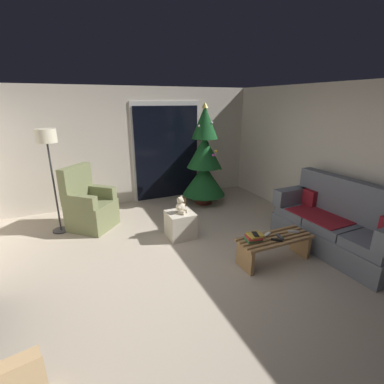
{
  "coord_description": "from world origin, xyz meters",
  "views": [
    {
      "loc": [
        -1.28,
        -3.06,
        2.21
      ],
      "look_at": [
        0.4,
        0.7,
        0.85
      ],
      "focal_mm": 25.99,
      "sensor_mm": 36.0,
      "label": 1
    }
  ],
  "objects_px": {
    "cell_phone": "(255,234)",
    "remote_graphite": "(280,237)",
    "armchair": "(89,206)",
    "teddy_bear_honey_by_tree": "(184,205)",
    "floor_lamp": "(48,146)",
    "remote_silver": "(293,232)",
    "ottoman": "(180,224)",
    "coffee_table": "(274,245)",
    "christmas_tree": "(204,161)",
    "remote_black": "(277,240)",
    "couch": "(338,226)",
    "book_stack": "(254,237)",
    "remote_white": "(267,234)",
    "teddy_bear_cream": "(181,206)"
  },
  "relations": [
    {
      "from": "floor_lamp",
      "to": "ottoman",
      "type": "distance_m",
      "value": 2.5
    },
    {
      "from": "book_stack",
      "to": "floor_lamp",
      "type": "xyz_separation_m",
      "value": [
        -2.46,
        2.28,
        1.07
      ]
    },
    {
      "from": "teddy_bear_honey_by_tree",
      "to": "armchair",
      "type": "bearing_deg",
      "value": -178.8
    },
    {
      "from": "remote_silver",
      "to": "remote_black",
      "type": "height_order",
      "value": "same"
    },
    {
      "from": "couch",
      "to": "remote_black",
      "type": "height_order",
      "value": "couch"
    },
    {
      "from": "remote_silver",
      "to": "armchair",
      "type": "distance_m",
      "value": 3.47
    },
    {
      "from": "ottoman",
      "to": "teddy_bear_honey_by_tree",
      "type": "height_order",
      "value": "ottoman"
    },
    {
      "from": "cell_phone",
      "to": "ottoman",
      "type": "xyz_separation_m",
      "value": [
        -0.6,
        1.24,
        -0.27
      ]
    },
    {
      "from": "book_stack",
      "to": "christmas_tree",
      "type": "height_order",
      "value": "christmas_tree"
    },
    {
      "from": "coffee_table",
      "to": "remote_white",
      "type": "xyz_separation_m",
      "value": [
        -0.07,
        0.09,
        0.14
      ]
    },
    {
      "from": "floor_lamp",
      "to": "teddy_bear_honey_by_tree",
      "type": "xyz_separation_m",
      "value": [
        2.36,
        -0.01,
        -1.38
      ]
    },
    {
      "from": "christmas_tree",
      "to": "floor_lamp",
      "type": "height_order",
      "value": "christmas_tree"
    },
    {
      "from": "remote_black",
      "to": "floor_lamp",
      "type": "bearing_deg",
      "value": -89.55
    },
    {
      "from": "teddy_bear_cream",
      "to": "couch",
      "type": "bearing_deg",
      "value": -34.05
    },
    {
      "from": "armchair",
      "to": "floor_lamp",
      "type": "height_order",
      "value": "floor_lamp"
    },
    {
      "from": "remote_silver",
      "to": "book_stack",
      "type": "relative_size",
      "value": 0.66
    },
    {
      "from": "remote_white",
      "to": "christmas_tree",
      "type": "relative_size",
      "value": 0.07
    },
    {
      "from": "remote_black",
      "to": "ottoman",
      "type": "xyz_separation_m",
      "value": [
        -0.88,
        1.36,
        -0.18
      ]
    },
    {
      "from": "coffee_table",
      "to": "remote_black",
      "type": "relative_size",
      "value": 7.05
    },
    {
      "from": "christmas_tree",
      "to": "floor_lamp",
      "type": "xyz_separation_m",
      "value": [
        -2.95,
        -0.23,
        0.55
      ]
    },
    {
      "from": "couch",
      "to": "book_stack",
      "type": "relative_size",
      "value": 8.23
    },
    {
      "from": "teddy_bear_cream",
      "to": "book_stack",
      "type": "bearing_deg",
      "value": -64.37
    },
    {
      "from": "couch",
      "to": "remote_black",
      "type": "xyz_separation_m",
      "value": [
        -1.15,
        0.02,
        -0.0
      ]
    },
    {
      "from": "couch",
      "to": "remote_white",
      "type": "bearing_deg",
      "value": 170.08
    },
    {
      "from": "book_stack",
      "to": "teddy_bear_cream",
      "type": "relative_size",
      "value": 0.83
    },
    {
      "from": "cell_phone",
      "to": "remote_graphite",
      "type": "bearing_deg",
      "value": 9.54
    },
    {
      "from": "floor_lamp",
      "to": "ottoman",
      "type": "xyz_separation_m",
      "value": [
        1.87,
        -1.06,
        -1.29
      ]
    },
    {
      "from": "remote_silver",
      "to": "remote_graphite",
      "type": "xyz_separation_m",
      "value": [
        -0.29,
        -0.05,
        0.0
      ]
    },
    {
      "from": "remote_white",
      "to": "teddy_bear_cream",
      "type": "xyz_separation_m",
      "value": [
        -0.85,
        1.16,
        0.16
      ]
    },
    {
      "from": "coffee_table",
      "to": "remote_graphite",
      "type": "height_order",
      "value": "remote_graphite"
    },
    {
      "from": "christmas_tree",
      "to": "teddy_bear_cream",
      "type": "xyz_separation_m",
      "value": [
        -1.07,
        -1.29,
        -0.4
      ]
    },
    {
      "from": "ottoman",
      "to": "teddy_bear_cream",
      "type": "xyz_separation_m",
      "value": [
        0.01,
        -0.01,
        0.34
      ]
    },
    {
      "from": "cell_phone",
      "to": "floor_lamp",
      "type": "xyz_separation_m",
      "value": [
        -2.47,
        2.3,
        1.02
      ]
    },
    {
      "from": "coffee_table",
      "to": "remote_silver",
      "type": "bearing_deg",
      "value": 1.85
    },
    {
      "from": "armchair",
      "to": "teddy_bear_honey_by_tree",
      "type": "height_order",
      "value": "armchair"
    },
    {
      "from": "book_stack",
      "to": "teddy_bear_honey_by_tree",
      "type": "height_order",
      "value": "book_stack"
    },
    {
      "from": "floor_lamp",
      "to": "remote_silver",
      "type": "bearing_deg",
      "value": -36.36
    },
    {
      "from": "coffee_table",
      "to": "teddy_bear_cream",
      "type": "height_order",
      "value": "teddy_bear_cream"
    },
    {
      "from": "remote_silver",
      "to": "remote_black",
      "type": "distance_m",
      "value": 0.41
    },
    {
      "from": "teddy_bear_honey_by_tree",
      "to": "remote_graphite",
      "type": "bearing_deg",
      "value": -78.22
    },
    {
      "from": "couch",
      "to": "remote_white",
      "type": "xyz_separation_m",
      "value": [
        -1.17,
        0.2,
        -0.0
      ]
    },
    {
      "from": "remote_black",
      "to": "christmas_tree",
      "type": "xyz_separation_m",
      "value": [
        0.2,
        2.65,
        0.56
      ]
    },
    {
      "from": "remote_white",
      "to": "book_stack",
      "type": "height_order",
      "value": "book_stack"
    },
    {
      "from": "remote_silver",
      "to": "remote_graphite",
      "type": "height_order",
      "value": "same"
    },
    {
      "from": "remote_black",
      "to": "teddy_bear_honey_by_tree",
      "type": "distance_m",
      "value": 2.45
    },
    {
      "from": "remote_graphite",
      "to": "armchair",
      "type": "xyz_separation_m",
      "value": [
        -2.34,
        2.31,
        0.0
      ]
    },
    {
      "from": "remote_white",
      "to": "remote_silver",
      "type": "bearing_deg",
      "value": 55.36
    },
    {
      "from": "floor_lamp",
      "to": "remote_white",
      "type": "bearing_deg",
      "value": -39.26
    },
    {
      "from": "couch",
      "to": "cell_phone",
      "type": "bearing_deg",
      "value": 174.56
    },
    {
      "from": "coffee_table",
      "to": "floor_lamp",
      "type": "distance_m",
      "value": 3.84
    }
  ]
}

